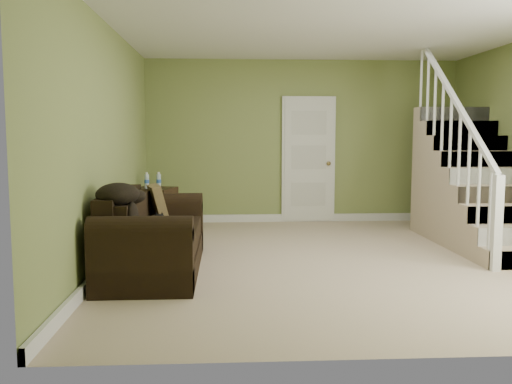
{
  "coord_description": "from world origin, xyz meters",
  "views": [
    {
      "loc": [
        -1.23,
        -5.98,
        1.4
      ],
      "look_at": [
        -0.89,
        0.23,
        0.75
      ],
      "focal_mm": 38.0,
      "sensor_mm": 36.0,
      "label": 1
    }
  ],
  "objects": [
    {
      "name": "sofa",
      "position": [
        -2.02,
        -0.38,
        0.32
      ],
      "size": [
        0.9,
        2.09,
        0.83
      ],
      "color": "black",
      "rests_on": "floor"
    },
    {
      "name": "wall_back",
      "position": [
        0.0,
        2.75,
        1.3
      ],
      "size": [
        5.0,
        0.04,
        2.6
      ],
      "primitive_type": "cube",
      "color": "olive",
      "rests_on": "floor"
    },
    {
      "name": "throw_blanket",
      "position": [
        -2.24,
        -0.92,
        0.86
      ],
      "size": [
        0.53,
        0.61,
        0.21
      ],
      "primitive_type": "ellipsoid",
      "rotation": [
        0.0,
        0.0,
        -0.3
      ],
      "color": "black",
      "rests_on": "sofa"
    },
    {
      "name": "throw_pillow",
      "position": [
        -2.02,
        0.29,
        0.63
      ],
      "size": [
        0.31,
        0.45,
        0.42
      ],
      "primitive_type": "cube",
      "rotation": [
        0.0,
        -0.24,
        0.29
      ],
      "color": "#4E391F",
      "rests_on": "sofa"
    },
    {
      "name": "floor",
      "position": [
        0.0,
        0.0,
        0.0
      ],
      "size": [
        5.0,
        5.5,
        0.01
      ],
      "primitive_type": "cube",
      "color": "#C5A88E",
      "rests_on": "ground"
    },
    {
      "name": "door",
      "position": [
        0.1,
        2.71,
        1.01
      ],
      "size": [
        0.86,
        0.12,
        2.02
      ],
      "color": "white",
      "rests_on": "floor"
    },
    {
      "name": "banana",
      "position": [
        -1.75,
        -0.74,
        0.47
      ],
      "size": [
        0.07,
        0.18,
        0.05
      ],
      "primitive_type": "ellipsoid",
      "rotation": [
        0.0,
        0.0,
        0.15
      ],
      "color": "yellow",
      "rests_on": "sofa"
    },
    {
      "name": "baseboard_left",
      "position": [
        -2.47,
        0.0,
        0.06
      ],
      "size": [
        0.04,
        5.5,
        0.12
      ],
      "primitive_type": "cube",
      "color": "white",
      "rests_on": "floor"
    },
    {
      "name": "ceiling",
      "position": [
        0.0,
        0.0,
        2.6
      ],
      "size": [
        5.0,
        5.5,
        0.01
      ],
      "primitive_type": "cube",
      "color": "white",
      "rests_on": "wall_back"
    },
    {
      "name": "wall_left",
      "position": [
        -2.5,
        0.0,
        1.3
      ],
      "size": [
        0.04,
        5.5,
        2.6
      ],
      "primitive_type": "cube",
      "color": "olive",
      "rests_on": "floor"
    },
    {
      "name": "staircase",
      "position": [
        1.99,
        0.97,
        0.64
      ],
      "size": [
        1.0,
        2.51,
        2.82
      ],
      "color": "#C5A88E",
      "rests_on": "floor"
    },
    {
      "name": "baseboard_back",
      "position": [
        0.0,
        2.72,
        0.06
      ],
      "size": [
        5.0,
        0.04,
        0.12
      ],
      "primitive_type": "cube",
      "color": "white",
      "rests_on": "floor"
    },
    {
      "name": "wall_front",
      "position": [
        0.0,
        -2.75,
        1.3
      ],
      "size": [
        5.0,
        0.04,
        2.6
      ],
      "primitive_type": "cube",
      "color": "olive",
      "rests_on": "floor"
    },
    {
      "name": "side_table",
      "position": [
        -2.27,
        1.81,
        0.33
      ],
      "size": [
        0.67,
        0.67,
        0.88
      ],
      "rotation": [
        0.0,
        0.0,
        -0.29
      ],
      "color": "black",
      "rests_on": "floor"
    },
    {
      "name": "cat",
      "position": [
        -1.93,
        -0.53,
        0.53
      ],
      "size": [
        0.27,
        0.42,
        0.21
      ],
      "rotation": [
        0.0,
        0.0,
        0.33
      ],
      "color": "black",
      "rests_on": "sofa"
    }
  ]
}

